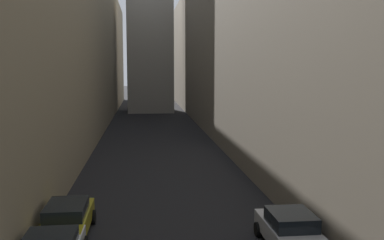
% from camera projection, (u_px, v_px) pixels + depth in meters
% --- Properties ---
extents(ground_plane, '(264.00, 264.00, 0.00)m').
position_uv_depth(ground_plane, '(156.00, 139.00, 43.23)').
color(ground_plane, black).
extents(building_block_left, '(15.64, 108.00, 19.16)m').
position_uv_depth(building_block_left, '(18.00, 42.00, 42.59)').
color(building_block_left, gray).
rests_on(building_block_left, ground).
extents(building_block_right, '(11.37, 108.00, 19.19)m').
position_uv_depth(building_block_right, '(262.00, 43.00, 45.31)').
color(building_block_right, '#756B5B').
rests_on(building_block_right, ground).
extents(parked_car_left_far, '(1.95, 4.55, 1.51)m').
position_uv_depth(parked_car_left_far, '(67.00, 220.00, 17.96)').
color(parked_car_left_far, '#A59919').
rests_on(parked_car_left_far, ground).
extents(parked_car_right_far, '(1.97, 4.02, 1.52)m').
position_uv_depth(parked_car_right_far, '(290.00, 230.00, 16.88)').
color(parked_car_right_far, '#B7B7BC').
rests_on(parked_car_right_far, ground).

